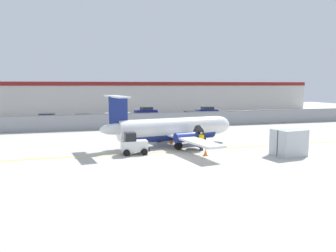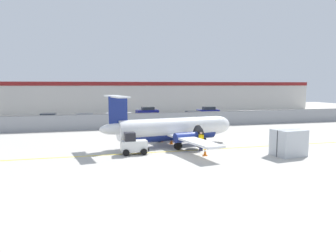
# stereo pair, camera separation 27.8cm
# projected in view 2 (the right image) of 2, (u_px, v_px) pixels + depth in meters

# --- Properties ---
(ground_plane) EXTENTS (140.00, 140.00, 0.01)m
(ground_plane) POSITION_uv_depth(u_px,v_px,m) (184.00, 151.00, 29.41)
(ground_plane) COLOR #BCB7AD
(perimeter_fence) EXTENTS (98.00, 0.10, 2.10)m
(perimeter_fence) POSITION_uv_depth(u_px,v_px,m) (148.00, 120.00, 44.58)
(perimeter_fence) COLOR gray
(perimeter_fence) RESTS_ON ground
(parking_lot_strip) EXTENTS (98.00, 17.00, 0.12)m
(parking_lot_strip) POSITION_uv_depth(u_px,v_px,m) (134.00, 119.00, 55.72)
(parking_lot_strip) COLOR #38383A
(parking_lot_strip) RESTS_ON ground
(background_building) EXTENTS (91.00, 8.10, 6.50)m
(background_building) POSITION_uv_depth(u_px,v_px,m) (120.00, 97.00, 73.01)
(background_building) COLOR beige
(background_building) RESTS_ON ground
(commuter_airplane) EXTENTS (13.70, 16.05, 4.92)m
(commuter_airplane) POSITION_uv_depth(u_px,v_px,m) (173.00, 129.00, 31.80)
(commuter_airplane) COLOR white
(commuter_airplane) RESTS_ON ground
(baggage_tug) EXTENTS (2.35, 1.41, 1.88)m
(baggage_tug) POSITION_uv_depth(u_px,v_px,m) (133.00, 144.00, 27.82)
(baggage_tug) COLOR silver
(baggage_tug) RESTS_ON ground
(ground_crew_worker) EXTENTS (0.47, 0.50, 1.70)m
(ground_crew_worker) POSITION_uv_depth(u_px,v_px,m) (201.00, 140.00, 29.32)
(ground_crew_worker) COLOR #191E4C
(ground_crew_worker) RESTS_ON ground
(cargo_container) EXTENTS (2.64, 2.30, 2.20)m
(cargo_container) POSITION_uv_depth(u_px,v_px,m) (289.00, 143.00, 27.24)
(cargo_container) COLOR #B7BCC1
(cargo_container) RESTS_ON ground
(traffic_cone_near_left) EXTENTS (0.36, 0.36, 0.64)m
(traffic_cone_near_left) POSITION_uv_depth(u_px,v_px,m) (161.00, 139.00, 33.97)
(traffic_cone_near_left) COLOR orange
(traffic_cone_near_left) RESTS_ON ground
(traffic_cone_near_right) EXTENTS (0.36, 0.36, 0.64)m
(traffic_cone_near_right) POSITION_uv_depth(u_px,v_px,m) (139.00, 142.00, 31.88)
(traffic_cone_near_right) COLOR orange
(traffic_cone_near_right) RESTS_ON ground
(traffic_cone_far_left) EXTENTS (0.36, 0.36, 0.64)m
(traffic_cone_far_left) POSITION_uv_depth(u_px,v_px,m) (205.00, 152.00, 27.32)
(traffic_cone_far_left) COLOR orange
(traffic_cone_far_left) RESTS_ON ground
(traffic_cone_far_right) EXTENTS (0.36, 0.36, 0.64)m
(traffic_cone_far_right) POSITION_uv_depth(u_px,v_px,m) (171.00, 141.00, 32.64)
(traffic_cone_far_right) COLOR orange
(traffic_cone_far_right) RESTS_ON ground
(parked_car_0) EXTENTS (4.28, 2.16, 1.58)m
(parked_car_0) POSITION_uv_depth(u_px,v_px,m) (49.00, 119.00, 48.71)
(parked_car_0) COLOR gray
(parked_car_0) RESTS_ON parking_lot_strip
(parked_car_1) EXTENTS (4.38, 2.41, 1.58)m
(parked_car_1) POSITION_uv_depth(u_px,v_px,m) (84.00, 119.00, 48.08)
(parked_car_1) COLOR gray
(parked_car_1) RESTS_ON parking_lot_strip
(parked_car_2) EXTENTS (4.36, 2.36, 1.58)m
(parked_car_2) POSITION_uv_depth(u_px,v_px,m) (119.00, 114.00, 55.78)
(parked_car_2) COLOR silver
(parked_car_2) RESTS_ON parking_lot_strip
(parked_car_3) EXTENTS (4.32, 2.26, 1.58)m
(parked_car_3) POSITION_uv_depth(u_px,v_px,m) (147.00, 111.00, 62.19)
(parked_car_3) COLOR navy
(parked_car_3) RESTS_ON parking_lot_strip
(parked_car_4) EXTENTS (4.21, 2.03, 1.58)m
(parked_car_4) POSITION_uv_depth(u_px,v_px,m) (192.00, 116.00, 52.58)
(parked_car_4) COLOR #B28C19
(parked_car_4) RESTS_ON parking_lot_strip
(parked_car_5) EXTENTS (4.24, 2.09, 1.58)m
(parked_car_5) POSITION_uv_depth(u_px,v_px,m) (208.00, 111.00, 62.94)
(parked_car_5) COLOR navy
(parked_car_5) RESTS_ON parking_lot_strip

